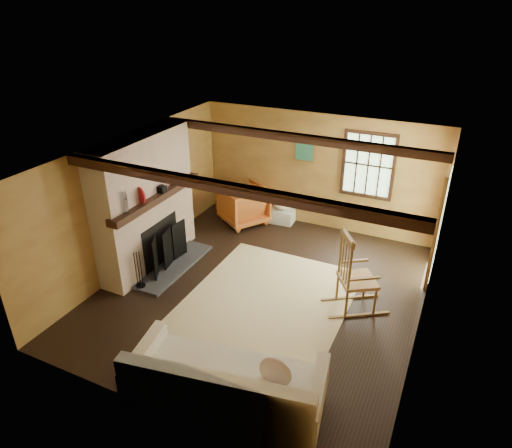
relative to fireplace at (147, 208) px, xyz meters
The scene contains 10 objects.
ground 2.48m from the fireplace, ahead, with size 5.50×5.50×0.00m, color black.
room_envelope 2.52m from the fireplace, ahead, with size 5.02×5.52×2.44m.
fireplace is the anchor object (origin of this frame).
rug 2.67m from the fireplace, ahead, with size 2.50×3.00×0.01m, color beige.
rocking_chair 3.75m from the fireplace, ahead, with size 1.09×0.95×1.34m.
sofa 3.83m from the fireplace, 39.97° to the right, with size 2.40×1.37×0.92m.
firewood_pile 2.71m from the fireplace, 84.45° to the left, with size 0.63×0.12×0.23m.
laundry_basket 3.13m from the fireplace, 58.71° to the left, with size 0.50×0.38×0.30m, color silver.
basket_pillow 3.07m from the fireplace, 58.71° to the left, with size 0.39×0.31×0.20m, color white.
armchair 2.43m from the fireplace, 70.21° to the left, with size 0.88×0.91×0.83m, color #BF6026.
Camera 1 is at (2.61, -5.73, 4.48)m, focal length 32.00 mm.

